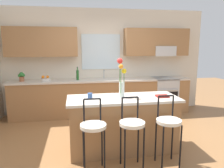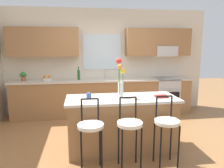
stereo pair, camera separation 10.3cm
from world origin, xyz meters
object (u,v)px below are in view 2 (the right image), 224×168
Objects in this scene: bar_stool_near at (91,129)px; flower_vase at (120,79)px; mug_ceramic at (89,96)px; oven_range at (165,95)px; cookbook at (161,96)px; fruit_bowl_oranges at (47,79)px; kitchen_island at (122,124)px; potted_plant_small at (23,76)px; bar_stool_middle at (130,127)px; bar_stool_far at (167,125)px; bottle_olive_oil at (79,75)px.

bar_stool_near is 0.99m from flower_vase.
oven_range is at bearing 42.46° from mug_ceramic.
mug_ceramic reaches higher than cookbook.
bar_stool_near is 4.34× the size of fruit_bowl_oranges.
flower_vase is (-0.03, 0.01, 0.77)m from kitchen_island.
bar_stool_middle is at bearing -51.45° from potted_plant_small.
bar_stool_far is 3.29m from fruit_bowl_oranges.
fruit_bowl_oranges is (-1.46, 1.97, -0.27)m from flower_vase.
bottle_olive_oil reaches higher than bar_stool_far.
bar_stool_far is 2.88m from bottle_olive_oil.
fruit_bowl_oranges reaches higher than bar_stool_far.
fruit_bowl_oranges is (-0.95, 1.95, -0.00)m from mug_ceramic.
cookbook is (0.68, -0.09, -0.30)m from flower_vase.
oven_range is 3.83× the size of fruit_bowl_oranges.
flower_vase is 3.24× the size of cookbook.
kitchen_island is 2.90m from potted_plant_small.
flower_vase is (0.52, 0.59, 0.60)m from bar_stool_near.
bar_stool_far is at bearing -44.66° from potted_plant_small.
bar_stool_middle is 1.00× the size of bar_stool_far.
bar_stool_middle is (0.00, -0.58, 0.17)m from kitchen_island.
mug_ceramic is (0.00, 0.60, 0.33)m from bar_stool_near.
bottle_olive_oil is at bearing 0.00° from fruit_bowl_oranges.
bar_stool_near is 11.58× the size of mug_ceramic.
bar_stool_middle is at bearing -121.68° from oven_range.
oven_range is 2.90m from mug_ceramic.
bar_stool_near is at bearing -131.65° from flower_vase.
flower_vase reaches higher than cookbook.
cookbook is (1.20, 0.50, 0.30)m from bar_stool_near.
oven_range is at bearing 50.72° from flower_vase.
potted_plant_small is at bearing 179.94° from fruit_bowl_oranges.
potted_plant_small is at bearing 179.60° from oven_range.
mug_ceramic is 0.38× the size of fruit_bowl_oranges.
oven_range is 0.88× the size of bar_stool_near.
potted_plant_small is (-1.49, 1.95, 0.08)m from mug_ceramic.
bottle_olive_oil is at bearing 95.00° from mug_ceramic.
oven_range is 2.73m from bar_stool_far.
bar_stool_near is 1.33m from cookbook.
kitchen_island is at bearing 46.29° from bar_stool_near.
bar_stool_middle is 1.61× the size of flower_vase.
cookbook is at bearing -6.85° from kitchen_island.
potted_plant_small is (-3.60, 0.03, 0.58)m from oven_range.
bar_stool_middle is at bearing -47.83° from mug_ceramic.
cookbook is 2.97m from fruit_bowl_oranges.
oven_range is 1.42× the size of flower_vase.
cookbook is (-0.91, -2.03, 0.48)m from oven_range.
flower_vase is (-0.58, 0.59, 0.60)m from bar_stool_far.
potted_plant_small reaches higher than mug_ceramic.
bottle_olive_oil reaches higher than bar_stool_near.
bar_stool_middle is at bearing -87.30° from flower_vase.
bottle_olive_oil is at bearing 179.38° from oven_range.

